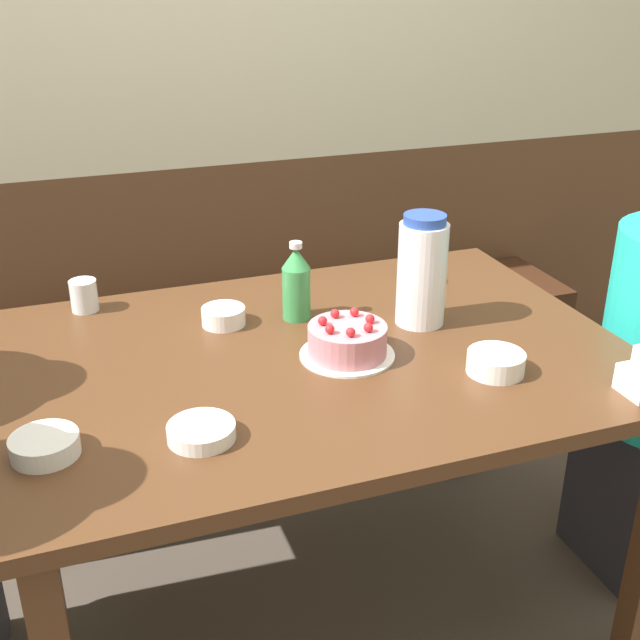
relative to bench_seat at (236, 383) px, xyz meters
The scene contains 13 objects.
ground_plane 0.86m from the bench_seat, 90.00° to the right, with size 12.00×12.00×0.00m, color #4C4238.
back_wall 1.04m from the bench_seat, 90.00° to the left, with size 4.80×0.04×2.50m.
bench_seat is the anchor object (origin of this frame).
dining_table 0.93m from the bench_seat, 90.00° to the right, with size 1.33×0.94×0.75m.
birthday_cake 1.03m from the bench_seat, 86.85° to the right, with size 0.21×0.21×0.09m.
water_pitcher 1.04m from the bench_seat, 70.48° to the right, with size 0.11×0.11×0.26m.
soju_bottle 0.89m from the bench_seat, 89.29° to the right, with size 0.07×0.07×0.19m.
bowl_soup_white 0.84m from the bench_seat, 104.76° to the right, with size 0.10×0.10×0.04m.
bowl_rice_small 1.31m from the bench_seat, 119.15° to the right, with size 0.12×0.12×0.04m.
bowl_side_dish 1.22m from the bench_seat, 73.44° to the right, with size 0.12×0.12×0.04m.
bowl_sauce_shallow 1.25m from the bench_seat, 106.25° to the right, with size 0.12×0.12×0.03m.
glass_water_tall 0.84m from the bench_seat, 137.02° to the right, with size 0.07×0.07×0.08m.
glass_tumbler_short 0.86m from the bench_seat, 56.45° to the right, with size 0.07×0.07×0.08m.
Camera 1 is at (-0.53, -1.47, 1.55)m, focal length 45.00 mm.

